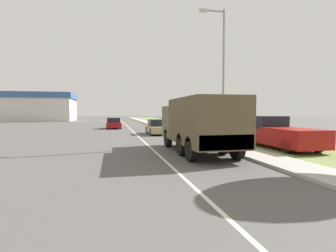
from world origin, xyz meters
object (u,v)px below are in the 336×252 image
(car_nearest_ahead, at_px, (158,127))
(pickup_truck, at_px, (277,133))
(car_second_ahead, at_px, (114,124))
(lamp_post, at_px, (221,66))
(military_truck, at_px, (199,122))

(car_nearest_ahead, height_order, pickup_truck, pickup_truck)
(car_second_ahead, bearing_deg, pickup_truck, -65.31)
(car_nearest_ahead, bearing_deg, lamp_post, -73.83)
(car_second_ahead, bearing_deg, car_nearest_ahead, -66.67)
(military_truck, xyz_separation_m, lamp_post, (2.46, 2.95, 3.45))
(lamp_post, bearing_deg, military_truck, -129.87)
(military_truck, relative_size, car_second_ahead, 1.80)
(car_second_ahead, height_order, lamp_post, lamp_post)
(car_second_ahead, relative_size, lamp_post, 0.47)
(military_truck, xyz_separation_m, car_second_ahead, (-4.08, 20.98, -0.94))
(military_truck, xyz_separation_m, car_nearest_ahead, (-0.06, 11.67, -0.93))
(pickup_truck, bearing_deg, military_truck, -169.84)
(car_nearest_ahead, xyz_separation_m, pickup_truck, (5.21, -10.75, 0.23))
(pickup_truck, distance_m, lamp_post, 5.34)
(car_nearest_ahead, relative_size, pickup_truck, 0.80)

